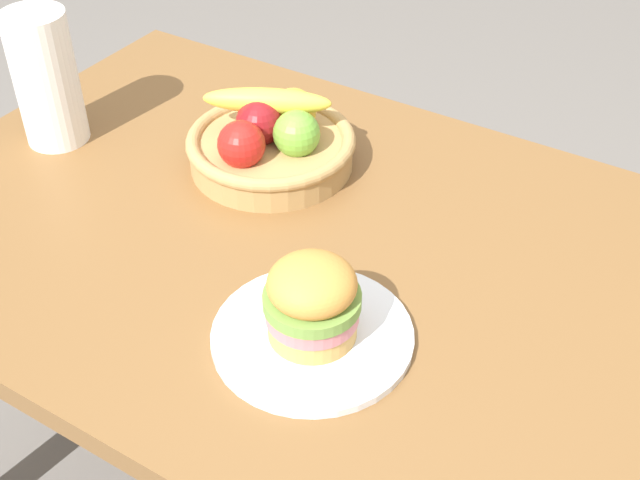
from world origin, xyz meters
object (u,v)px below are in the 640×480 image
object	(u,v)px
plate	(312,336)
sandwich	(312,300)
fruit_basket	(271,141)
paper_towel_roll	(46,79)

from	to	relation	value
plate	sandwich	xyz separation A→B (m)	(-0.00, 0.00, 0.07)
fruit_basket	paper_towel_roll	world-z (taller)	paper_towel_roll
plate	paper_towel_roll	xyz separation A→B (m)	(-0.66, 0.19, 0.11)
sandwich	paper_towel_roll	bearing A→B (deg)	164.22
plate	sandwich	world-z (taller)	sandwich
plate	sandwich	bearing A→B (deg)	116.57
sandwich	plate	bearing A→B (deg)	-63.43
plate	fruit_basket	bearing A→B (deg)	131.47
plate	paper_towel_roll	bearing A→B (deg)	164.22
plate	paper_towel_roll	distance (m)	0.69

